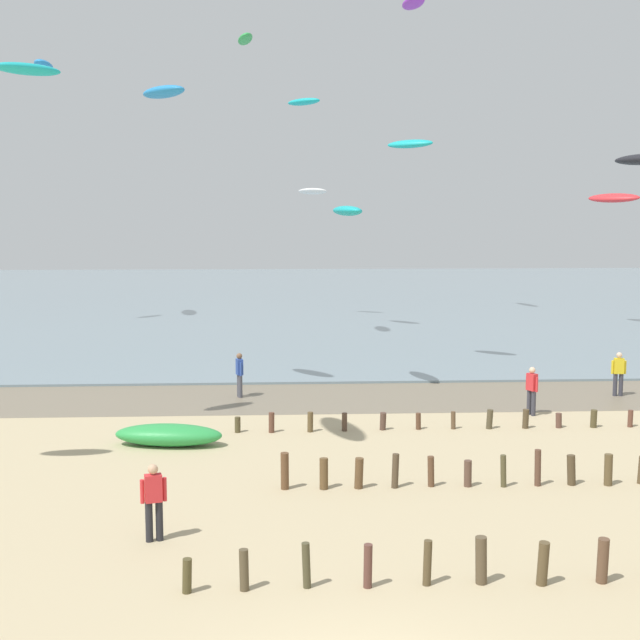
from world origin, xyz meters
TOP-DOWN VIEW (x-y plane):
  - wet_sand_strip at (0.00, 20.36)m, footprint 120.00×5.33m
  - sea at (0.00, 58.02)m, footprint 160.00×70.00m
  - groyne_near at (2.99, 3.71)m, footprint 11.46×0.37m
  - groyne_mid at (3.75, 9.56)m, footprint 11.48×0.33m
  - groyne_far at (6.55, 15.40)m, footprint 17.91×0.36m
  - person_mid_beach at (-2.76, 20.69)m, footprint 0.31×0.55m
  - person_by_waterline at (11.83, 20.16)m, footprint 0.57×0.26m
  - person_left_flank at (7.56, 17.23)m, footprint 0.36×0.52m
  - person_right_flank at (-3.99, 6.24)m, footprint 0.55×0.31m
  - grounded_kite at (-4.63, 13.91)m, footprint 3.42×1.59m
  - kite_aloft_0 at (-2.83, 33.25)m, footprint 0.99×2.44m
  - kite_aloft_2 at (18.73, 38.77)m, footprint 3.00×3.10m
  - kite_aloft_3 at (1.42, 21.45)m, footprint 1.46×2.52m
  - kite_aloft_6 at (-15.28, 42.26)m, footprint 1.60×3.49m
  - kite_aloft_7 at (0.25, 37.26)m, footprint 2.21×2.20m
  - kite_aloft_9 at (-5.44, 20.89)m, footprint 2.28×2.50m
  - kite_aloft_10 at (1.05, 44.61)m, footprint 2.12×1.50m
  - kite_aloft_11 at (7.45, 44.38)m, footprint 1.77×3.15m
  - kite_aloft_12 at (-8.74, 15.05)m, footprint 2.09×1.76m
  - kite_aloft_13 at (4.56, 26.27)m, footprint 2.25×2.03m

SIDE VIEW (x-z plane):
  - wet_sand_strip at x=0.00m, z-range 0.00..0.01m
  - sea at x=0.00m, z-range 0.00..0.10m
  - groyne_far at x=6.55m, z-range -0.03..0.63m
  - grounded_kite at x=-4.63m, z-range 0.00..0.66m
  - groyne_mid at x=3.75m, z-range -0.07..0.90m
  - groyne_near at x=2.99m, z-range -0.05..0.89m
  - person_mid_beach at x=-2.76m, z-range 0.06..1.77m
  - person_by_waterline at x=11.83m, z-range 0.06..1.77m
  - person_left_flank at x=7.56m, z-range 0.06..1.77m
  - person_right_flank at x=-3.99m, z-range 0.06..1.77m
  - kite_aloft_3 at x=1.42m, z-range 6.88..7.33m
  - kite_aloft_2 at x=18.73m, z-range 7.50..8.25m
  - kite_aloft_10 at x=1.05m, z-range 8.10..8.67m
  - kite_aloft_13 at x=4.56m, z-range 9.77..10.27m
  - kite_aloft_12 at x=-8.74m, z-range 11.11..11.51m
  - kite_aloft_9 at x=-5.44m, z-range 11.20..11.70m
  - kite_aloft_7 at x=0.25m, z-range 12.95..13.36m
  - kite_aloft_0 at x=-2.83m, z-range 15.45..16.05m
  - kite_aloft_6 at x=-15.28m, z-range 15.46..16.15m
  - kite_aloft_11 at x=7.45m, z-range 19.80..20.64m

